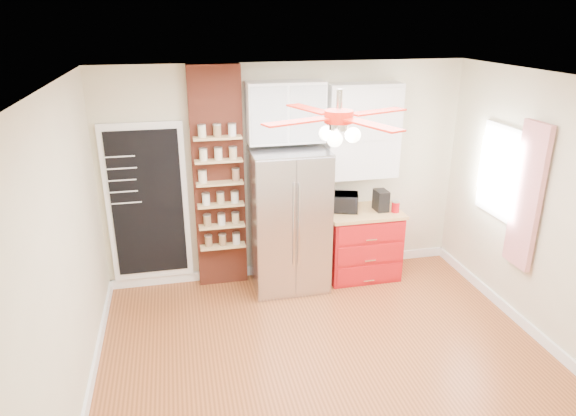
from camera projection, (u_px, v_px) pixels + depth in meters
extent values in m
plane|color=#9A5227|center=(330.00, 363.00, 5.03)|extent=(4.50, 4.50, 0.00)
plane|color=white|center=(340.00, 83.00, 4.08)|extent=(4.50, 4.50, 0.00)
cube|color=beige|center=(286.00, 174.00, 6.38)|extent=(4.50, 0.02, 2.70)
cube|color=beige|center=(447.00, 387.00, 2.73)|extent=(4.50, 0.02, 2.70)
cube|color=beige|center=(65.00, 262.00, 4.10)|extent=(0.02, 4.00, 2.70)
cube|color=beige|center=(555.00, 217.00, 5.01)|extent=(0.02, 4.00, 2.70)
cube|color=white|center=(148.00, 204.00, 6.10)|extent=(0.95, 0.04, 1.95)
cube|color=black|center=(148.00, 204.00, 6.08)|extent=(0.82, 0.02, 1.78)
cube|color=brown|center=(219.00, 180.00, 6.14)|extent=(0.60, 0.16, 2.70)
cube|color=#BABABF|center=(289.00, 220.00, 6.20)|extent=(0.90, 0.70, 1.75)
cube|color=white|center=(285.00, 112.00, 5.93)|extent=(0.90, 0.35, 0.70)
cube|color=#AC1014|center=(362.00, 245.00, 6.60)|extent=(0.90, 0.60, 0.86)
cube|color=tan|center=(363.00, 212.00, 6.44)|extent=(0.94, 0.64, 0.04)
cube|color=white|center=(363.00, 131.00, 6.25)|extent=(0.90, 0.30, 1.15)
cube|color=white|center=(501.00, 172.00, 5.76)|extent=(0.04, 0.75, 1.05)
cube|color=red|center=(527.00, 197.00, 5.28)|extent=(0.06, 0.40, 1.55)
cylinder|color=silver|center=(339.00, 102.00, 4.13)|extent=(0.05, 0.05, 0.20)
cylinder|color=#B0180A|center=(339.00, 116.00, 4.18)|extent=(0.24, 0.24, 0.10)
sphere|color=white|center=(338.00, 136.00, 4.23)|extent=(0.13, 0.13, 0.13)
imported|color=black|center=(341.00, 202.00, 6.41)|extent=(0.47, 0.39, 0.22)
cube|color=black|center=(381.00, 200.00, 6.41)|extent=(0.15, 0.22, 0.26)
cylinder|color=#B10912|center=(395.00, 207.00, 6.37)|extent=(0.12, 0.12, 0.13)
cylinder|color=#B00924|center=(385.00, 203.00, 6.51)|extent=(0.10, 0.10, 0.14)
cylinder|color=beige|center=(203.00, 177.00, 5.96)|extent=(0.10, 0.10, 0.14)
cylinder|color=#9A6D4E|center=(236.00, 175.00, 6.03)|extent=(0.09, 0.09, 0.14)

